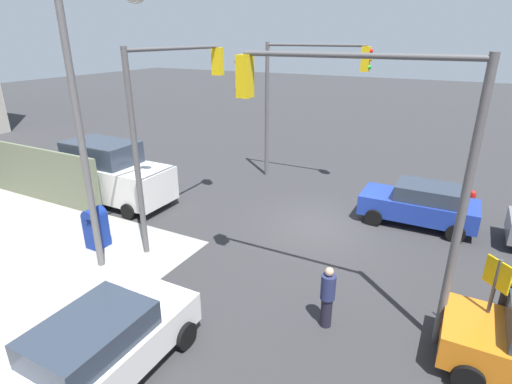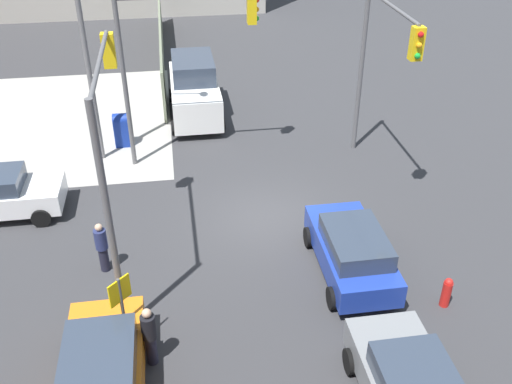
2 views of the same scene
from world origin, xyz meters
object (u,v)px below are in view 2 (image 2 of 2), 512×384
at_px(traffic_signal_ne_corner, 175,48).
at_px(fire_hydrant, 447,292).
at_px(coupe_orange, 103,368).
at_px(pedestrian_crossing, 150,335).
at_px(pedestrian_waiting, 102,247).
at_px(traffic_signal_se_corner, 381,55).
at_px(traffic_signal_nw_corner, 108,135).
at_px(street_lamp_corner, 95,43).
at_px(mailbox_blue, 122,129).
at_px(hatchback_blue, 352,250).
at_px(van_white_delivery, 194,89).

relative_size(traffic_signal_ne_corner, fire_hydrant, 6.91).
distance_m(traffic_signal_ne_corner, coupe_orange, 11.93).
distance_m(pedestrian_crossing, pedestrian_waiting, 4.05).
xyz_separation_m(traffic_signal_se_corner, fire_hydrant, (-7.63, 0.30, -4.11)).
xyz_separation_m(traffic_signal_nw_corner, pedestrian_crossing, (-3.40, -0.70, -3.72)).
relative_size(traffic_signal_nw_corner, street_lamp_corner, 0.81).
bearing_deg(pedestrian_waiting, traffic_signal_ne_corner, -98.26).
bearing_deg(coupe_orange, traffic_signal_se_corner, -45.44).
height_order(traffic_signal_nw_corner, mailbox_blue, traffic_signal_nw_corner).
relative_size(traffic_signal_se_corner, pedestrian_waiting, 3.90).
relative_size(fire_hydrant, pedestrian_waiting, 0.56).
distance_m(hatchback_blue, van_white_delivery, 12.70).
distance_m(traffic_signal_nw_corner, street_lamp_corner, 7.61).
height_order(coupe_orange, pedestrian_waiting, pedestrian_waiting).
bearing_deg(coupe_orange, fire_hydrant, -80.08).
relative_size(traffic_signal_nw_corner, mailbox_blue, 4.55).
xyz_separation_m(traffic_signal_se_corner, pedestrian_crossing, (-8.43, 8.30, -3.69)).
height_order(traffic_signal_nw_corner, coupe_orange, traffic_signal_nw_corner).
bearing_deg(pedestrian_waiting, traffic_signal_se_corner, -140.76).
xyz_separation_m(mailbox_blue, van_white_delivery, (2.64, -3.20, 0.52)).
xyz_separation_m(traffic_signal_ne_corner, hatchback_blue, (-7.77, -4.58, -3.76)).
distance_m(street_lamp_corner, coupe_orange, 12.37).
distance_m(traffic_signal_nw_corner, hatchback_blue, 7.57).
distance_m(traffic_signal_se_corner, pedestrian_crossing, 12.39).
xyz_separation_m(mailbox_blue, hatchback_blue, (-9.47, -7.00, 0.08)).
height_order(traffic_signal_ne_corner, mailbox_blue, traffic_signal_ne_corner).
xyz_separation_m(traffic_signal_nw_corner, fire_hydrant, (-2.60, -8.70, -4.15)).
bearing_deg(fire_hydrant, traffic_signal_ne_corner, 35.50).
xyz_separation_m(traffic_signal_se_corner, van_white_delivery, (6.21, 6.30, -3.32)).
relative_size(mailbox_blue, fire_hydrant, 1.52).
xyz_separation_m(traffic_signal_nw_corner, van_white_delivery, (11.24, -2.70, -3.35)).
relative_size(traffic_signal_se_corner, pedestrian_crossing, 3.73).
bearing_deg(traffic_signal_se_corner, street_lamp_corner, 75.75).
height_order(street_lamp_corner, hatchback_blue, street_lamp_corner).
bearing_deg(coupe_orange, mailbox_blue, 0.64).
height_order(traffic_signal_se_corner, street_lamp_corner, street_lamp_corner).
xyz_separation_m(traffic_signal_se_corner, pedestrian_waiting, (-4.63, 9.70, -3.74)).
relative_size(hatchback_blue, van_white_delivery, 0.77).
bearing_deg(coupe_orange, van_white_delivery, -11.21).
bearing_deg(mailbox_blue, hatchback_blue, -143.52).
relative_size(traffic_signal_ne_corner, pedestrian_waiting, 3.90).
distance_m(mailbox_blue, pedestrian_crossing, 12.06).
height_order(traffic_signal_nw_corner, van_white_delivery, traffic_signal_nw_corner).
xyz_separation_m(traffic_signal_ne_corner, coupe_orange, (-11.08, 2.28, -3.77)).
bearing_deg(traffic_signal_nw_corner, pedestrian_waiting, 60.18).
height_order(mailbox_blue, coupe_orange, coupe_orange).
distance_m(mailbox_blue, van_white_delivery, 4.18).
bearing_deg(pedestrian_crossing, hatchback_blue, 102.39).
height_order(traffic_signal_ne_corner, coupe_orange, traffic_signal_ne_corner).
xyz_separation_m(street_lamp_corner, mailbox_blue, (1.05, -0.43, -3.94)).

